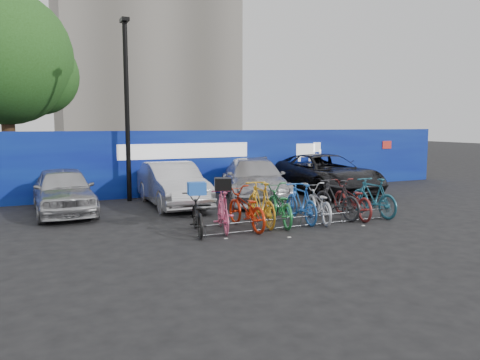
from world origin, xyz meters
TOP-DOWN VIEW (x-y plane):
  - ground at (0.00, 0.00)m, footprint 100.00×100.00m
  - hoarding at (0.01, 6.00)m, footprint 22.00×0.18m
  - tree at (-6.77, 10.06)m, footprint 5.40×5.20m
  - lamppost at (-3.20, 5.40)m, footprint 0.25×0.50m
  - bike_rack at (-0.00, -0.60)m, footprint 5.60×0.03m
  - car_0 at (-5.41, 3.91)m, footprint 1.71×4.09m
  - car_1 at (-2.12, 3.83)m, footprint 1.53×4.27m
  - car_2 at (0.83, 3.84)m, footprint 3.35×5.27m
  - car_3 at (3.94, 4.10)m, footprint 2.63×5.45m
  - bike_0 at (-2.65, -0.16)m, footprint 1.02×1.91m
  - bike_1 at (-1.97, -0.16)m, footprint 0.88×1.78m
  - bike_2 at (-1.35, -0.15)m, footprint 0.76×2.01m
  - bike_3 at (-0.83, 0.02)m, footprint 0.74×2.00m
  - bike_4 at (-0.34, -0.08)m, footprint 1.10×2.11m
  - bike_5 at (0.31, -0.09)m, footprint 0.65×1.83m
  - bike_6 at (0.81, -0.18)m, footprint 1.14×2.04m
  - bike_7 at (1.53, -0.01)m, footprint 0.70×1.90m
  - bike_8 at (1.95, -0.12)m, footprint 0.94×2.09m
  - bike_9 at (2.67, -0.18)m, footprint 0.58×1.89m
  - cargo_crate at (-2.65, -0.16)m, footprint 0.47×0.38m
  - cargo_topcase at (-1.97, -0.16)m, footprint 0.50×0.47m

SIDE VIEW (x-z plane):
  - ground at x=0.00m, z-range 0.00..0.00m
  - bike_rack at x=0.00m, z-range 0.01..0.31m
  - bike_0 at x=-2.65m, z-range 0.00..0.95m
  - bike_6 at x=0.81m, z-range 0.00..1.01m
  - bike_1 at x=-1.97m, z-range 0.00..1.03m
  - bike_2 at x=-1.35m, z-range 0.00..1.04m
  - bike_4 at x=-0.34m, z-range 0.00..1.06m
  - bike_8 at x=1.95m, z-range 0.00..1.06m
  - bike_5 at x=0.31m, z-range 0.00..1.08m
  - bike_7 at x=1.53m, z-range 0.00..1.12m
  - bike_9 at x=2.67m, z-range 0.00..1.12m
  - bike_3 at x=-0.83m, z-range 0.00..1.17m
  - car_0 at x=-5.41m, z-range 0.00..1.38m
  - car_1 at x=-2.12m, z-range 0.00..1.40m
  - car_2 at x=0.83m, z-range 0.00..1.42m
  - car_3 at x=3.94m, z-range 0.00..1.50m
  - cargo_crate at x=-2.65m, z-range 0.95..1.25m
  - cargo_topcase at x=-1.97m, z-range 1.03..1.33m
  - hoarding at x=0.01m, z-range 0.00..2.40m
  - lamppost at x=-3.20m, z-range 0.22..6.33m
  - tree at x=-6.77m, z-range 1.17..8.97m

